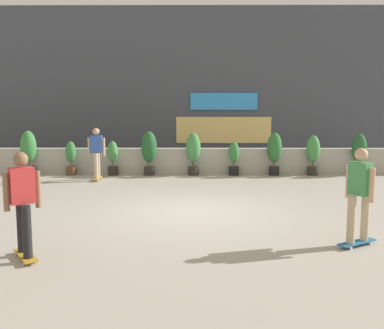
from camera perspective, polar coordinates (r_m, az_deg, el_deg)
The scene contains 15 objects.
ground_plane at distance 10.20m, azimuth -0.05°, elevation -6.11°, with size 48.00×48.00×0.00m, color #A8A093.
planter_wall at distance 16.04m, azimuth 0.09°, elevation 0.48°, with size 18.00×0.40×0.90m, color #B2ADA3.
building_backdrop at distance 19.94m, azimuth 0.15°, elevation 9.89°, with size 20.00×2.08×6.50m.
potted_plant_0 at distance 16.59m, azimuth -20.13°, elevation 1.85°, with size 0.54×0.54×1.55m.
potted_plant_1 at distance 16.16m, azimuth -15.19°, elevation 0.87°, with size 0.36×0.36×1.18m.
potted_plant_2 at distance 15.83m, azimuth -10.07°, elevation 0.91°, with size 0.36×0.36×1.19m.
potted_plant_3 at distance 15.62m, azimuth -5.49°, elevation 1.91°, with size 0.53×0.53×1.54m.
potted_plant_4 at distance 15.55m, azimuth 0.16°, elevation 1.78°, with size 0.51×0.51×1.48m.
potted_plant_5 at distance 15.63m, azimuth 5.36°, elevation 0.87°, with size 0.36×0.36×1.18m.
potted_plant_6 at distance 15.79m, azimuth 10.46°, elevation 1.76°, with size 0.51×0.51×1.49m.
potted_plant_7 at distance 16.09m, azimuth 15.18°, elevation 1.48°, with size 0.46×0.46×1.39m.
potted_plant_8 at distance 16.57m, azimuth 20.54°, elevation 1.58°, with size 0.49×0.49×1.45m.
skater_by_wall_right at distance 14.78m, azimuth -12.07°, elevation 1.64°, with size 0.56×0.81×1.70m.
skater_far_left at distance 7.40m, azimuth -20.77°, elevation -4.32°, with size 0.61×0.78×1.70m.
skater_far_right at distance 8.10m, azimuth 20.57°, elevation -3.33°, with size 0.78×0.60×1.70m.
Camera 1 is at (0.07, -9.92, 2.38)m, focal length 41.83 mm.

